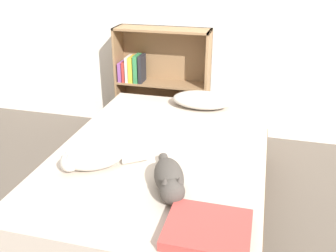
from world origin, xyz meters
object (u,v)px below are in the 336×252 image
(cat_light, at_px, (94,158))
(bookshelf, at_px, (159,80))
(pillow, at_px, (202,100))
(cat_dark, at_px, (169,179))
(bed, at_px, (163,181))

(cat_light, height_order, bookshelf, bookshelf)
(pillow, xyz_separation_m, cat_dark, (0.04, -1.24, 0.01))
(pillow, bearing_deg, bookshelf, 136.83)
(pillow, height_order, cat_dark, cat_dark)
(cat_dark, bearing_deg, pillow, 160.27)
(bed, relative_size, cat_dark, 4.13)
(bed, xyz_separation_m, cat_light, (-0.33, -0.34, 0.32))
(cat_dark, bearing_deg, bed, 178.49)
(bed, bearing_deg, cat_light, -133.85)
(cat_light, distance_m, cat_dark, 0.50)
(cat_light, height_order, cat_dark, cat_light)
(bed, xyz_separation_m, bookshelf, (-0.38, 1.27, 0.30))
(bookshelf, bearing_deg, pillow, -43.17)
(bed, distance_m, bookshelf, 1.36)
(cat_light, xyz_separation_m, cat_dark, (0.49, -0.10, -0.01))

